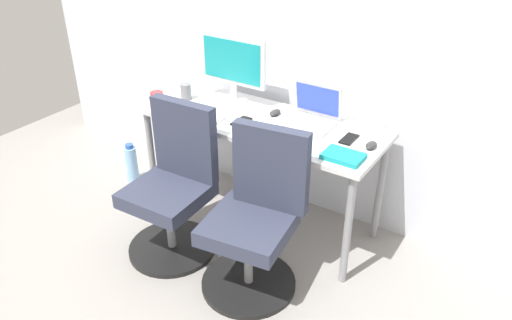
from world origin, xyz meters
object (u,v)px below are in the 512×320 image
office_chair_right (256,220)px  open_laptop (311,114)px  coffee_mug (157,99)px  office_chair_left (174,188)px  water_bottle_on_floor (132,163)px  desktop_monitor (233,64)px

office_chair_right → open_laptop: (-0.02, 0.64, 0.38)m
office_chair_right → coffee_mug: bearing=161.6°
office_chair_left → water_bottle_on_floor: 0.94m
water_bottle_on_floor → open_laptop: size_ratio=1.00×
office_chair_left → water_bottle_on_floor: (-0.80, 0.40, -0.28)m
office_chair_right → open_laptop: 0.75m
office_chair_right → water_bottle_on_floor: 1.47m
water_bottle_on_floor → office_chair_right: bearing=-16.1°
office_chair_left → coffee_mug: (-0.39, 0.32, 0.37)m
water_bottle_on_floor → desktop_monitor: 1.19m
water_bottle_on_floor → open_laptop: (1.37, 0.24, 0.66)m
desktop_monitor → office_chair_left: bearing=-88.2°
office_chair_left → open_laptop: 0.94m
water_bottle_on_floor → desktop_monitor: size_ratio=0.65×
open_laptop → coffee_mug: bearing=-161.4°
office_chair_right → coffee_mug: 1.09m
office_chair_left → desktop_monitor: (-0.02, 0.66, 0.58)m
desktop_monitor → coffee_mug: 0.54m
office_chair_right → coffee_mug: (-0.97, 0.32, 0.37)m
office_chair_right → desktop_monitor: desktop_monitor is taller
office_chair_left → open_laptop: open_laptop is taller
office_chair_left → open_laptop: size_ratio=3.03×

